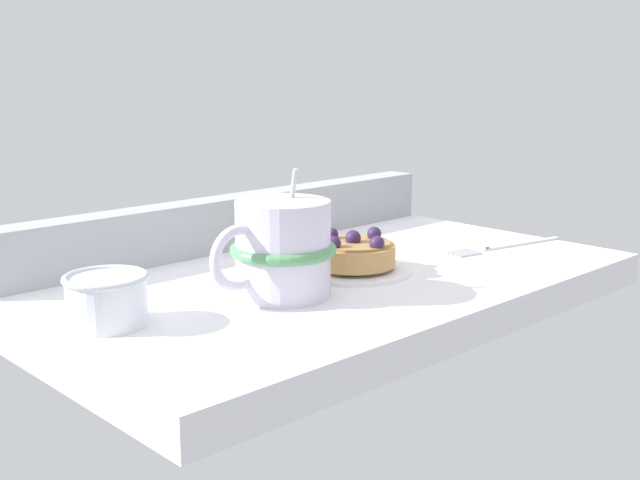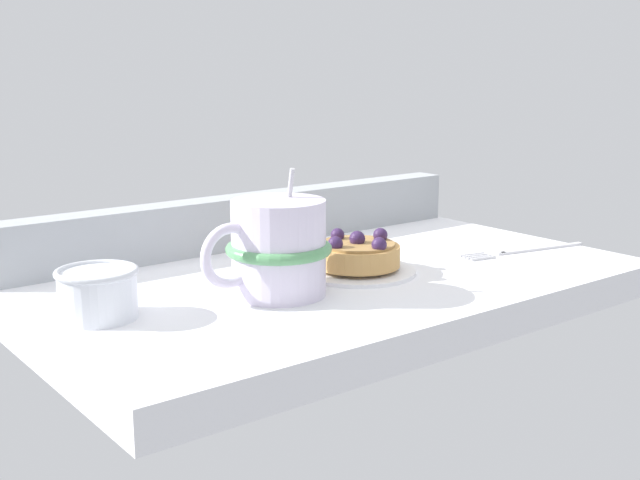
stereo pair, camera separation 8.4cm
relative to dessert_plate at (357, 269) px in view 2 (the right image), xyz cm
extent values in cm
cube|color=white|center=(-2.05, 1.44, -2.17)|extent=(66.26, 39.15, 3.57)
cube|color=#9EA3A8|center=(-2.05, 19.01, 2.82)|extent=(64.93, 4.01, 6.42)
cylinder|color=white|center=(0.00, 0.00, 0.03)|extent=(13.00, 13.00, 0.82)
cylinder|color=white|center=(0.00, 0.00, -0.18)|extent=(7.15, 7.15, 0.41)
cylinder|color=tan|center=(0.00, 0.00, 1.57)|extent=(9.42, 9.42, 2.27)
cylinder|color=#A37942|center=(0.00, 0.00, 2.86)|extent=(8.29, 8.29, 0.30)
sphere|color=#331E47|center=(0.00, 0.00, 3.46)|extent=(1.75, 1.75, 1.75)
sphere|color=#331E47|center=(3.12, -0.31, 3.50)|extent=(1.62, 1.62, 1.62)
sphere|color=#331E47|center=(-0.32, 3.02, 3.41)|extent=(1.55, 1.55, 1.55)
sphere|color=#331E47|center=(-3.26, -0.23, 3.38)|extent=(1.65, 1.65, 1.65)
sphere|color=#331E47|center=(0.09, -3.47, 3.39)|extent=(1.65, 1.65, 1.65)
cylinder|color=silver|center=(-11.64, -1.67, 4.41)|extent=(9.36, 9.36, 9.59)
torus|color=#569960|center=(-11.64, -1.67, 4.32)|extent=(10.56, 10.56, 1.15)
torus|color=silver|center=(-17.26, -1.67, 4.41)|extent=(6.39, 1.02, 6.39)
cylinder|color=#B7B7BC|center=(-9.76, -0.97, 9.46)|extent=(0.75, 1.85, 5.43)
cube|color=silver|center=(25.40, -5.55, -0.08)|extent=(12.49, 3.28, 0.60)
cube|color=silver|center=(19.23, -4.25, -0.08)|extent=(1.29, 0.80, 0.60)
cube|color=silver|center=(16.03, -2.45, -0.08)|extent=(3.47, 0.96, 0.60)
cube|color=silver|center=(15.88, -3.17, -0.08)|extent=(3.47, 0.96, 0.60)
cube|color=silver|center=(15.73, -3.88, -0.08)|extent=(3.47, 0.96, 0.60)
cube|color=silver|center=(15.58, -4.60, -0.08)|extent=(3.47, 0.96, 0.60)
cylinder|color=silver|center=(-28.94, 2.11, 1.79)|extent=(7.05, 7.05, 4.35)
torus|color=silver|center=(-28.94, 2.11, 3.97)|extent=(7.51, 7.51, 0.60)
camera|label=1|loc=(-62.37, -59.82, 22.34)|focal=45.25mm
camera|label=2|loc=(-56.05, -65.29, 22.34)|focal=45.25mm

